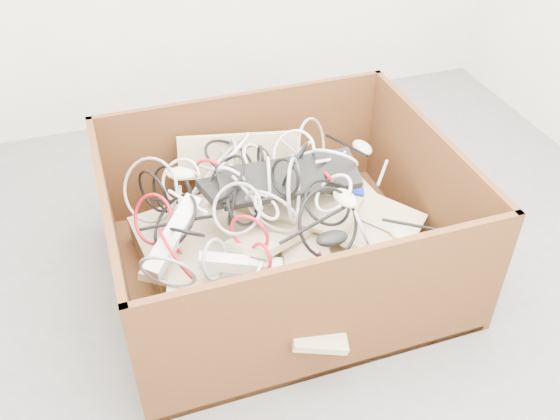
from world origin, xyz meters
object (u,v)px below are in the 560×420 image
object	(u,v)px
cardboard_box	(277,247)
power_strip_right	(241,264)
vga_plug	(358,192)
power_strip_left	(173,235)

from	to	relation	value
cardboard_box	power_strip_right	distance (m)	0.35
vga_plug	power_strip_left	bearing A→B (deg)	-153.87
cardboard_box	vga_plug	world-z (taller)	cardboard_box
power_strip_right	power_strip_left	bearing A→B (deg)	155.82
cardboard_box	vga_plug	distance (m)	0.37
power_strip_left	vga_plug	world-z (taller)	power_strip_left
cardboard_box	power_strip_right	size ratio (longest dim) A/B	4.45
power_strip_left	power_strip_right	size ratio (longest dim) A/B	1.15
cardboard_box	vga_plug	size ratio (longest dim) A/B	27.33
power_strip_right	vga_plug	distance (m)	0.55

